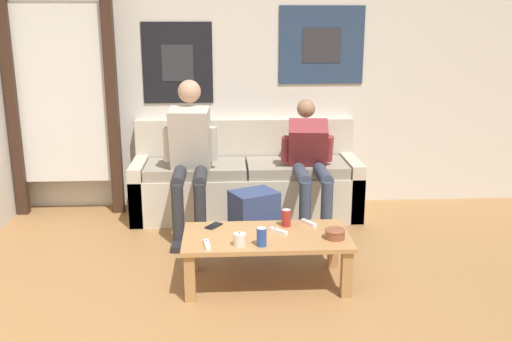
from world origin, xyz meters
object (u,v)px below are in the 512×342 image
Objects in this scene: backpack at (255,220)px; game_controller_near_right at (309,223)px; ceramic_bowl at (335,233)px; pillar_candle at (240,240)px; drink_can_red at (286,218)px; person_seated_teen at (310,160)px; coffee_table at (266,243)px; game_controller_far_center at (207,244)px; person_seated_adult at (190,151)px; drink_can_blue at (262,237)px; cell_phone at (214,226)px; game_controller_near_left at (278,231)px; couch at (246,183)px.

game_controller_near_right is (0.36, -0.51, 0.15)m from backpack.
pillar_candle is (-0.65, -0.09, 0.00)m from ceramic_bowl.
game_controller_near_right is (0.17, 0.02, -0.05)m from drink_can_red.
person_seated_teen is 1.24m from ceramic_bowl.
ceramic_bowl is at bearing -11.27° from coffee_table.
person_seated_teen is 8.85× the size of drink_can_red.
coffee_table is 7.76× the size of game_controller_far_center.
person_seated_teen is at bearing 72.09° from drink_can_red.
game_controller_far_center is at bearing -156.25° from coffee_table.
game_controller_near_right is at bearing 26.69° from game_controller_far_center.
pillar_candle is (-0.19, -0.18, 0.10)m from coffee_table.
backpack is (0.53, -0.42, -0.48)m from person_seated_adult.
cell_phone is at bearing 130.01° from drink_can_blue.
person_seated_teen is at bearing 56.36° from game_controller_far_center.
ceramic_bowl is 1.13× the size of game_controller_near_left.
coffee_table is at bearing 76.60° from drink_can_blue.
cell_phone is (-0.36, 0.19, 0.06)m from coffee_table.
backpack is at bearing -87.47° from couch.
pillar_candle is at bearing -172.42° from ceramic_bowl.
drink_can_blue reaches higher than cell_phone.
game_controller_near_right is 0.94× the size of cell_phone.
drink_can_red is (0.20, -0.53, 0.20)m from backpack.
pillar_candle reaches higher than ceramic_bowl.
game_controller_near_right is at bearing -0.06° from cell_phone.
pillar_candle is at bearing -64.48° from cell_phone.
game_controller_far_center is (-0.21, 0.00, -0.03)m from pillar_candle.
couch is 14.90× the size of game_controller_near_right.
ceramic_bowl is 1.02× the size of game_controller_near_right.
couch is at bearing 92.53° from backpack.
drink_can_red is at bearing 139.58° from ceramic_bowl.
person_seated_teen is 0.77m from backpack.
drink_can_red reaches higher than cell_phone.
couch is 16.90× the size of drink_can_red.
person_seated_adult reaches higher than coffee_table.
drink_can_blue reaches higher than pillar_candle.
game_controller_near_right is (-0.14, 0.28, -0.03)m from ceramic_bowl.
drink_can_red is at bearing -2.33° from cell_phone.
cell_phone is (-0.83, -0.94, -0.24)m from person_seated_teen.
coffee_table is at bearing 43.35° from pillar_candle.
pillar_candle is 0.35m from game_controller_near_left.
drink_can_red is at bearing -173.02° from game_controller_near_right.
drink_can_blue is 0.53m from game_controller_near_right.
pillar_candle is at bearing 174.97° from drink_can_blue.
couch is 1.70m from game_controller_far_center.
backpack reaches higher than coffee_table.
drink_can_blue is (-0.01, -0.88, 0.20)m from backpack.
backpack reaches higher than pillar_candle.
person_seated_teen is 0.98m from game_controller_near_right.
ceramic_bowl is at bearing 5.66° from game_controller_far_center.
pillar_candle is at bearing -141.88° from game_controller_near_left.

